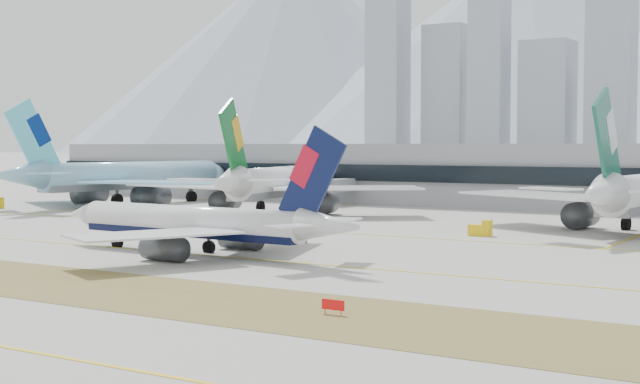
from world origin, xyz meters
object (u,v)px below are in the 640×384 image
Objects in this scene: widebody_eva at (276,184)px; widebody_korean at (124,178)px; taxiing_airliner at (200,224)px; terminal at (539,175)px.

widebody_korean is at bearing 74.46° from widebody_eva.
taxiing_airliner reaches higher than terminal.
widebody_eva is at bearing -60.43° from taxiing_airliner.
widebody_eva is 0.23× the size of terminal.
taxiing_airliner is 0.18× the size of terminal.
widebody_korean is 1.08× the size of widebody_eva.
taxiing_airliner is at bearing -167.72° from widebody_eva.
widebody_korean is at bearing -147.76° from terminal.
terminal is (39.78, 54.80, 1.18)m from widebody_eva.
widebody_korean is 100.85m from terminal.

